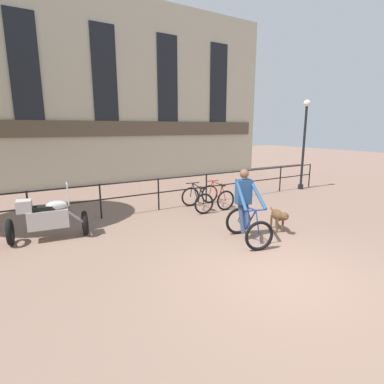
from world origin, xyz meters
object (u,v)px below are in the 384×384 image
at_px(parked_motorcycle, 47,217).
at_px(parked_bicycle_near_lamp, 197,199).
at_px(parked_bicycle_mid_left, 217,196).
at_px(cyclist_with_bike, 246,209).
at_px(dog, 279,216).
at_px(street_lamp, 304,140).

height_order(parked_motorcycle, parked_bicycle_near_lamp, parked_motorcycle).
relative_size(parked_motorcycle, parked_bicycle_mid_left, 1.56).
bearing_deg(parked_bicycle_mid_left, parked_bicycle_near_lamp, 4.65).
bearing_deg(parked_bicycle_mid_left, parked_motorcycle, 9.18).
bearing_deg(parked_bicycle_mid_left, cyclist_with_bike, 71.30).
xyz_separation_m(cyclist_with_bike, parked_bicycle_mid_left, (1.23, 2.86, -0.41)).
height_order(dog, parked_motorcycle, parked_motorcycle).
height_order(parked_bicycle_mid_left, street_lamp, street_lamp).
bearing_deg(dog, street_lamp, 55.22).
bearing_deg(street_lamp, parked_bicycle_near_lamp, -174.71).
bearing_deg(dog, cyclist_with_bike, -157.84).
distance_m(dog, parked_bicycle_mid_left, 2.84).
xyz_separation_m(dog, parked_motorcycle, (-5.20, 2.42, 0.15)).
xyz_separation_m(parked_bicycle_mid_left, street_lamp, (4.90, 0.53, 1.78)).
height_order(parked_bicycle_near_lamp, parked_bicycle_mid_left, same).
bearing_deg(parked_bicycle_near_lamp, street_lamp, -167.79).
relative_size(dog, parked_bicycle_mid_left, 0.80).
xyz_separation_m(cyclist_with_bike, parked_bicycle_near_lamp, (0.41, 2.86, -0.41)).
bearing_deg(cyclist_with_bike, parked_bicycle_mid_left, 82.04).
relative_size(parked_bicycle_near_lamp, street_lamp, 0.31).
relative_size(dog, parked_bicycle_near_lamp, 0.79).
distance_m(parked_motorcycle, street_lamp, 10.36).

